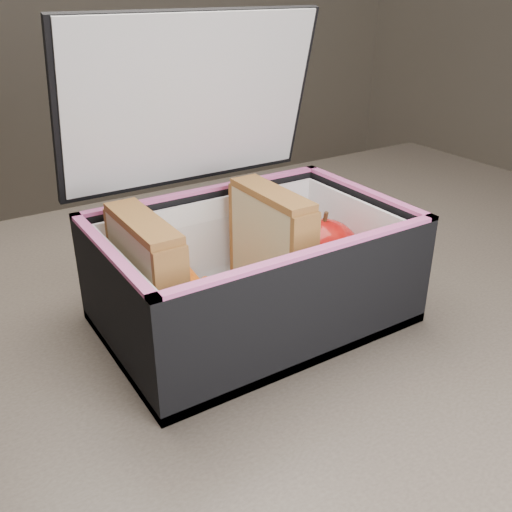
# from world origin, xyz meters

# --- Properties ---
(kitchen_table) EXTENTS (1.20, 0.80, 0.75)m
(kitchen_table) POSITION_xyz_m (0.00, 0.00, 0.66)
(kitchen_table) COLOR #66594F
(kitchen_table) RESTS_ON ground
(lunch_bag) EXTENTS (0.29, 0.24, 0.29)m
(lunch_bag) POSITION_xyz_m (-0.06, -0.01, 0.81)
(lunch_bag) COLOR black
(lunch_bag) RESTS_ON kitchen_table
(plastic_tub) EXTENTS (0.18, 0.13, 0.07)m
(plastic_tub) POSITION_xyz_m (-0.11, -0.02, 0.80)
(plastic_tub) COLOR white
(plastic_tub) RESTS_ON lunch_bag
(sandwich_left) EXTENTS (0.03, 0.11, 0.12)m
(sandwich_left) POSITION_xyz_m (-0.17, -0.02, 0.82)
(sandwich_left) COLOR tan
(sandwich_left) RESTS_ON plastic_tub
(sandwich_right) EXTENTS (0.03, 0.11, 0.12)m
(sandwich_right) POSITION_xyz_m (-0.04, -0.02, 0.82)
(sandwich_right) COLOR tan
(sandwich_right) RESTS_ON plastic_tub
(carrot_sticks) EXTENTS (0.06, 0.14, 0.03)m
(carrot_sticks) POSITION_xyz_m (-0.11, -0.01, 0.78)
(carrot_sticks) COLOR #D03F11
(carrot_sticks) RESTS_ON plastic_tub
(paper_napkin) EXTENTS (0.09, 0.10, 0.01)m
(paper_napkin) POSITION_xyz_m (0.02, -0.02, 0.77)
(paper_napkin) COLOR white
(paper_napkin) RESTS_ON lunch_bag
(red_apple) EXTENTS (0.08, 0.08, 0.08)m
(red_apple) POSITION_xyz_m (0.02, -0.02, 0.81)
(red_apple) COLOR #8D020A
(red_apple) RESTS_ON paper_napkin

